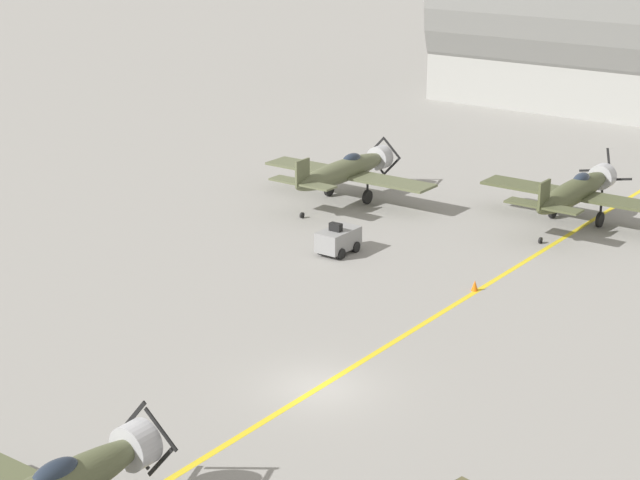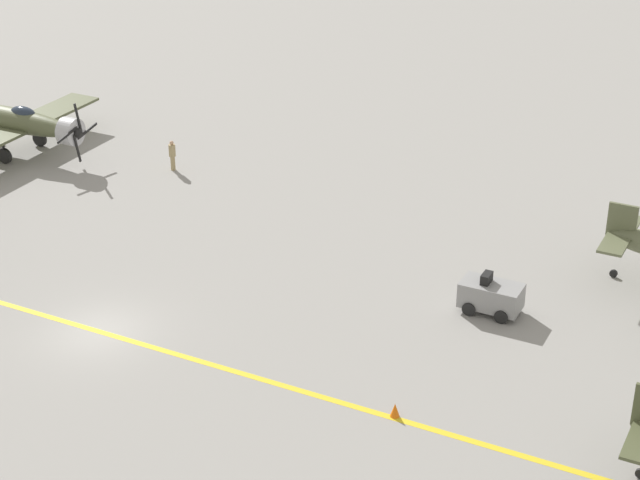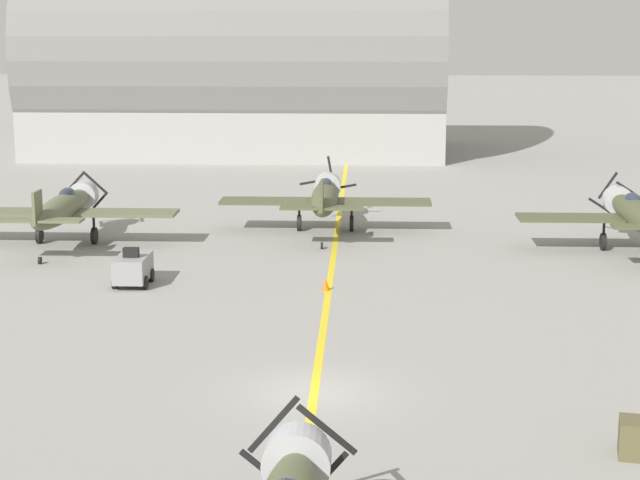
% 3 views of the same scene
% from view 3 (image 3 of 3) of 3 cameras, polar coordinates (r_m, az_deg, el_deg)
% --- Properties ---
extents(ground_plane, '(400.00, 400.00, 0.00)m').
position_cam_3_polar(ground_plane, '(35.08, -0.31, -8.13)').
color(ground_plane, gray).
extents(taxiway_stripe, '(0.30, 160.00, 0.01)m').
position_cam_3_polar(taxiway_stripe, '(35.08, -0.31, -8.13)').
color(taxiway_stripe, yellow).
rests_on(taxiway_stripe, ground).
extents(airplane_far_right, '(12.00, 9.98, 3.65)m').
position_cam_3_polar(airplane_far_right, '(57.69, 16.48, 1.35)').
color(airplane_far_right, '#4A4F30').
rests_on(airplane_far_right, ground).
extents(airplane_far_center, '(12.00, 9.98, 3.78)m').
position_cam_3_polar(airplane_far_center, '(60.49, 0.28, 2.30)').
color(airplane_far_center, '#4C5133').
rests_on(airplane_far_center, ground).
extents(airplane_far_left, '(12.00, 9.98, 3.65)m').
position_cam_3_polar(airplane_far_left, '(58.63, -13.51, 1.67)').
color(airplane_far_left, '#5C6243').
rests_on(airplane_far_left, ground).
extents(tow_tractor, '(1.57, 2.60, 1.79)m').
position_cam_3_polar(tow_tractor, '(49.37, -9.95, -1.48)').
color(tow_tractor, gray).
rests_on(tow_tractor, ground).
extents(traffic_cone, '(0.36, 0.36, 0.55)m').
position_cam_3_polar(traffic_cone, '(47.77, 0.31, -2.38)').
color(traffic_cone, orange).
rests_on(traffic_cone, ground).
extents(hangar, '(35.97, 20.74, 20.74)m').
position_cam_3_polar(hangar, '(98.16, -4.27, 9.02)').
color(hangar, '#9E9E99').
rests_on(hangar, ground).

